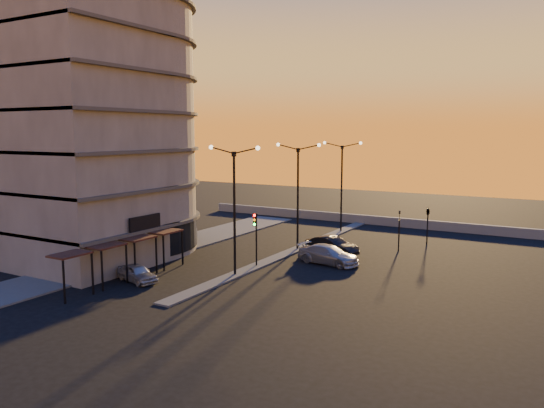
{
  "coord_description": "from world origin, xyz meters",
  "views": [
    {
      "loc": [
        21.26,
        -31.39,
        10.42
      ],
      "look_at": [
        -0.89,
        6.97,
        4.43
      ],
      "focal_mm": 35.0,
      "sensor_mm": 36.0,
      "label": 1
    }
  ],
  "objects": [
    {
      "name": "ground",
      "position": [
        0.0,
        0.0,
        0.0
      ],
      "size": [
        120.0,
        120.0,
        0.0
      ],
      "primitive_type": "plane",
      "color": "black",
      "rests_on": "ground"
    },
    {
      "name": "sidewalk_west",
      "position": [
        -10.5,
        4.0,
        0.06
      ],
      "size": [
        5.0,
        40.0,
        0.12
      ],
      "primitive_type": "cube",
      "color": "#4C4B49",
      "rests_on": "ground"
    },
    {
      "name": "median",
      "position": [
        0.0,
        10.0,
        0.06
      ],
      "size": [
        1.2,
        36.0,
        0.12
      ],
      "primitive_type": "cube",
      "color": "#4C4B49",
      "rests_on": "ground"
    },
    {
      "name": "parapet",
      "position": [
        2.0,
        26.0,
        0.5
      ],
      "size": [
        44.0,
        0.5,
        1.0
      ],
      "primitive_type": "cube",
      "color": "slate",
      "rests_on": "ground"
    },
    {
      "name": "building",
      "position": [
        -14.0,
        0.03,
        11.91
      ],
      "size": [
        14.35,
        17.08,
        25.0
      ],
      "color": "#646058",
      "rests_on": "ground"
    },
    {
      "name": "streetlamp_near",
      "position": [
        0.0,
        0.0,
        5.59
      ],
      "size": [
        4.32,
        0.32,
        9.51
      ],
      "color": "black",
      "rests_on": "ground"
    },
    {
      "name": "streetlamp_mid",
      "position": [
        0.0,
        10.0,
        5.59
      ],
      "size": [
        4.32,
        0.32,
        9.51
      ],
      "color": "black",
      "rests_on": "ground"
    },
    {
      "name": "streetlamp_far",
      "position": [
        0.0,
        20.0,
        5.59
      ],
      "size": [
        4.32,
        0.32,
        9.51
      ],
      "color": "black",
      "rests_on": "ground"
    },
    {
      "name": "traffic_light_main",
      "position": [
        0.0,
        2.87,
        2.89
      ],
      "size": [
        0.28,
        0.44,
        4.25
      ],
      "color": "black",
      "rests_on": "ground"
    },
    {
      "name": "signal_east_a",
      "position": [
        8.0,
        14.0,
        1.93
      ],
      "size": [
        0.13,
        0.16,
        3.6
      ],
      "color": "black",
      "rests_on": "ground"
    },
    {
      "name": "signal_east_b",
      "position": [
        9.5,
        18.0,
        3.1
      ],
      "size": [
        0.42,
        1.99,
        3.6
      ],
      "color": "black",
      "rests_on": "ground"
    },
    {
      "name": "car_hatchback",
      "position": [
        -5.05,
        -4.79,
        0.62
      ],
      "size": [
        3.89,
        2.35,
        1.24
      ],
      "primitive_type": "imported",
      "rotation": [
        0.0,
        0.0,
        1.31
      ],
      "color": "#AAADB2",
      "rests_on": "ground"
    },
    {
      "name": "car_sedan",
      "position": [
        3.43,
        9.81,
        0.77
      ],
      "size": [
        4.93,
        2.65,
        1.54
      ],
      "primitive_type": "imported",
      "rotation": [
        0.0,
        0.0,
        1.34
      ],
      "color": "black",
      "rests_on": "ground"
    },
    {
      "name": "car_wagon",
      "position": [
        4.5,
        6.66,
        0.74
      ],
      "size": [
        5.36,
        2.75,
        1.49
      ],
      "primitive_type": "imported",
      "rotation": [
        0.0,
        0.0,
        1.44
      ],
      "color": "#A4A6AB",
      "rests_on": "ground"
    }
  ]
}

